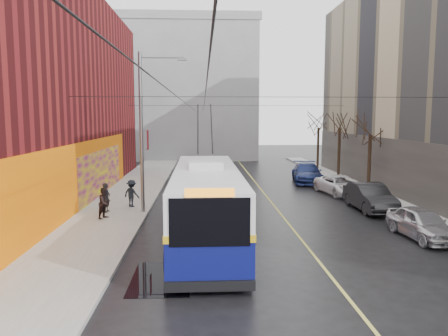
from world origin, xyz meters
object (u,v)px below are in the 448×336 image
Objects in this scene: tree_far at (319,120)px; following_car at (185,174)px; tree_near at (371,124)px; pedestrian_c at (132,193)px; parked_car_d at (307,173)px; tree_mid at (340,119)px; trolleybus at (206,201)px; parked_car_a at (422,223)px; parked_car_c at (340,185)px; pedestrian_b at (105,203)px; streetlight_pole at (144,128)px; parked_car_b at (370,197)px; pedestrian_a at (107,198)px.

following_car is at bearing -146.80° from tree_far.
tree_near is 3.97× the size of pedestrian_c.
following_car reaches higher than parked_car_d.
tree_far is at bearing 90.00° from tree_mid.
trolleybus reaches higher than parked_car_a.
parked_car_d is (-3.20, -8.73, -4.33)m from tree_far.
parked_car_a is at bearing -98.87° from parked_car_c.
parked_car_a is 20.39m from following_car.
pedestrian_b is 3.07m from pedestrian_c.
pedestrian_b is (-5.33, 3.69, -0.75)m from trolleybus.
streetlight_pole is 7.03m from trolleybus.
streetlight_pole is 1.35× the size of tree_mid.
parked_car_a is (-2.03, -25.69, -4.44)m from tree_far.
pedestrian_c is at bearing 123.15° from trolleybus.
parked_car_b is at bearing 29.58° from trolleybus.
tree_near reaches higher than pedestrian_a.
following_car is (-11.27, 10.99, 0.01)m from parked_car_b.
tree_mid reaches higher than parked_car_d.
streetlight_pole is at bearing -158.38° from tree_near.
parked_car_c is 2.94× the size of pedestrian_a.
streetlight_pole is 12.06m from following_car.
parked_car_a is at bearing -103.52° from pedestrian_a.
tree_near is 0.96× the size of tree_mid.
tree_mid is 14.23m from following_car.
parked_car_c is at bearing 23.29° from streetlight_pole.
parked_car_c is at bearing 90.13° from parked_car_b.
trolleybus reaches higher than following_car.
pedestrian_b is (-13.87, -12.89, 0.16)m from parked_car_d.
trolleybus is 14.52m from parked_car_c.
tree_far reaches higher than parked_car_b.
tree_far reaches higher than parked_car_c.
parked_car_d is at bearing -18.72° from pedestrian_b.
parked_car_c is (9.55, 10.88, -1.06)m from trolleybus.
pedestrian_b is at bearing 144.86° from trolleybus.
parked_car_a is 0.87× the size of following_car.
streetlight_pole is at bearing 122.17° from trolleybus.
trolleybus is (-11.74, -25.31, -3.42)m from tree_far.
following_car is at bearing -172.49° from tree_mid.
trolleybus is (-11.74, -11.31, -3.25)m from tree_near.
tree_near is 0.49× the size of trolleybus.
streetlight_pole is 2.17× the size of parked_car_a.
following_car is 11.97m from pedestrian_a.
parked_car_a is at bearing -2.68° from trolleybus.
tree_far is 1.36× the size of parked_car_b.
trolleybus is at bearing -136.08° from tree_near.
tree_far is (0.00, 7.00, -0.11)m from tree_mid.
tree_mid reaches higher than tree_far.
streetlight_pole is at bearing -81.39° from pedestrian_a.
parked_car_b is (13.01, 0.24, -4.05)m from streetlight_pole.
trolleybus is 2.71× the size of parked_car_b.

